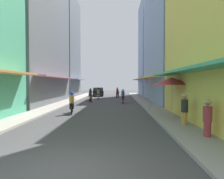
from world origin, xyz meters
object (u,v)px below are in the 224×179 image
motorbike_black (72,104)px  vendor_umbrella (172,81)px  motorbike_orange (90,96)px  pedestrian_midway (185,108)px  pedestrian_foreground (208,116)px  street_sign_no_entry (150,90)px  parked_car (98,92)px  motorbike_white (98,94)px  motorbike_maroon (118,93)px  motorbike_red (123,97)px

motorbike_black → vendor_umbrella: (6.61, -2.00, 1.60)m
motorbike_orange → pedestrian_midway: 15.67m
motorbike_black → pedestrian_midway: 7.97m
pedestrian_foreground → pedestrian_midway: (-0.16, 2.30, 0.05)m
vendor_umbrella → street_sign_no_entry: 2.61m
motorbike_orange → parked_car: size_ratio=0.42×
motorbike_black → motorbike_white: same height
motorbike_orange → parked_car: 10.66m
motorbike_orange → parked_car: bearing=90.6°
motorbike_black → vendor_umbrella: vendor_umbrella is taller
motorbike_maroon → motorbike_red: bearing=-86.2°
motorbike_white → pedestrian_midway: pedestrian_midway is taller
motorbike_white → parked_car: (-0.69, 7.03, 0.04)m
parked_car → pedestrian_foreground: (6.86, -27.16, 0.17)m
motorbike_black → pedestrian_foreground: 9.56m
parked_car → street_sign_no_entry: bearing=-74.1°
motorbike_maroon → pedestrian_midway: (3.39, -21.56, 0.25)m
vendor_umbrella → motorbike_white: bearing=111.3°
pedestrian_foreground → motorbike_red: bearing=101.4°
motorbike_black → motorbike_white: bearing=87.4°
parked_car → pedestrian_midway: pedestrian_midway is taller
pedestrian_midway → parked_car: bearing=105.1°
motorbike_orange → motorbike_red: 4.27m
motorbike_maroon → pedestrian_foreground: (3.55, -23.86, 0.21)m
motorbike_red → parked_car: motorbike_red is taller
motorbike_orange → motorbike_red: size_ratio=0.98×
motorbike_red → pedestrian_foreground: pedestrian_foreground is taller
motorbike_black → motorbike_orange: (0.02, 9.77, 0.00)m
motorbike_red → vendor_umbrella: 10.35m
pedestrian_foreground → pedestrian_midway: bearing=93.9°
motorbike_maroon → motorbike_white: 4.55m
motorbike_maroon → parked_car: 4.67m
pedestrian_foreground → street_sign_no_entry: size_ratio=0.61×
parked_car → motorbike_black: bearing=-89.8°
pedestrian_midway → motorbike_red: bearing=102.7°
motorbike_black → street_sign_no_entry: 5.73m
motorbike_orange → pedestrian_foreground: size_ratio=1.10×
motorbike_maroon → motorbike_orange: same height
motorbike_red → street_sign_no_entry: size_ratio=0.68×
parked_car → vendor_umbrella: vendor_umbrella is taller
motorbike_maroon → motorbike_red: (0.61, -9.28, 0.00)m
motorbike_black → pedestrian_midway: pedestrian_midway is taller
pedestrian_foreground → pedestrian_midway: pedestrian_midway is taller
motorbike_maroon → motorbike_white: same height
vendor_umbrella → parked_car: bearing=106.6°
parked_car → motorbike_orange: bearing=-89.4°
motorbike_black → street_sign_no_entry: (5.63, 0.35, 1.01)m
motorbike_maroon → motorbike_red: 9.30m
motorbike_orange → motorbike_white: bearing=80.8°
motorbike_red → pedestrian_midway: bearing=-77.3°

